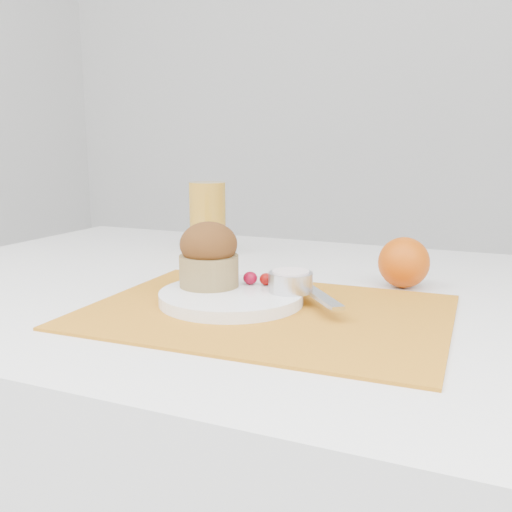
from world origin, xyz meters
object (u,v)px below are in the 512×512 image
at_px(plate, 231,297).
at_px(juice_glass, 208,219).
at_px(muffin, 209,256).
at_px(orange, 404,262).

bearing_deg(plate, juice_glass, 122.98).
xyz_separation_m(juice_glass, muffin, (0.15, -0.28, -0.01)).
distance_m(plate, juice_glass, 0.35).
bearing_deg(orange, plate, -135.76).
distance_m(plate, orange, 0.26).
bearing_deg(muffin, plate, -18.73).
bearing_deg(juice_glass, orange, -16.26).
height_order(plate, orange, orange).
bearing_deg(orange, juice_glass, 163.74).
xyz_separation_m(orange, muffin, (-0.23, -0.17, 0.02)).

